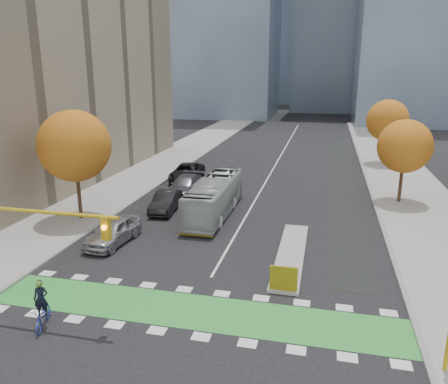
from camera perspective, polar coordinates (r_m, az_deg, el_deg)
The scene contains 21 objects.
ground at distance 20.12m, azimuth -5.54°, elevation -17.33°, with size 300.00×300.00×0.00m, color black.
sidewalk_west at distance 42.12m, azimuth -14.35°, elevation 0.26°, with size 7.00×120.00×0.15m, color gray.
sidewalk_east at distance 38.34m, azimuth 24.45°, elevation -2.21°, with size 7.00×120.00×0.15m, color gray.
curb_west at distance 40.65m, azimuth -9.96°, elevation -0.04°, with size 0.30×120.00×0.16m, color gray.
curb_east at distance 37.77m, azimuth 19.25°, elevation -1.92°, with size 0.30×120.00×0.16m, color gray.
bike_crossing at distance 21.32m, azimuth -4.21°, elevation -15.20°, with size 20.00×3.00×0.01m, color green.
centre_line at distance 57.25m, azimuth 7.32°, elevation 4.57°, with size 0.15×70.00×0.01m, color silver.
bike_lane_paint at distance 47.23m, azimuth 15.09°, elevation 1.77°, with size 2.50×50.00×0.01m, color black.
median_island at distance 27.23m, azimuth 8.73°, elevation -8.00°, with size 1.60×10.00×0.16m, color gray.
hazard_board at distance 22.59m, azimuth 7.78°, elevation -11.13°, with size 1.40×0.12×1.30m, color yellow.
building_west at distance 48.14m, azimuth -25.89°, elevation 16.07°, with size 16.00×44.00×25.00m, color gray.
tree_west at distance 33.44m, azimuth -18.94°, elevation 5.70°, with size 5.20×5.20×8.22m.
tree_east_near at distance 38.92m, azimuth 22.54°, elevation 5.53°, with size 4.40×4.40×7.08m.
tree_east_far at distance 54.65m, azimuth 20.58°, elevation 8.74°, with size 4.80×4.80×7.65m.
traffic_signal_west at distance 21.65m, azimuth -26.68°, elevation -4.65°, with size 8.53×0.56×5.20m.
cyclist at distance 21.34m, azimuth -22.61°, elevation -14.19°, with size 1.25×2.02×2.20m.
bus at distance 33.73m, azimuth -1.26°, elevation -0.62°, with size 2.45×10.49×2.92m, color #A4ABAC.
parked_car_a at distance 29.28m, azimuth -14.33°, elevation -5.00°, with size 1.97×4.89×1.67m, color #A8A7AC.
parked_car_b at distance 35.14m, azimuth -7.62°, elevation -1.23°, with size 1.67×4.79×1.58m, color black.
parked_car_c at distance 39.66m, azimuth -5.09°, elevation 0.86°, with size 2.30×5.66×1.64m, color #525257.
parked_car_d at distance 44.70m, azimuth -4.87°, elevation 2.59°, with size 2.78×6.02×1.67m, color black.
Camera 1 is at (5.63, -15.91, 10.95)m, focal length 35.00 mm.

